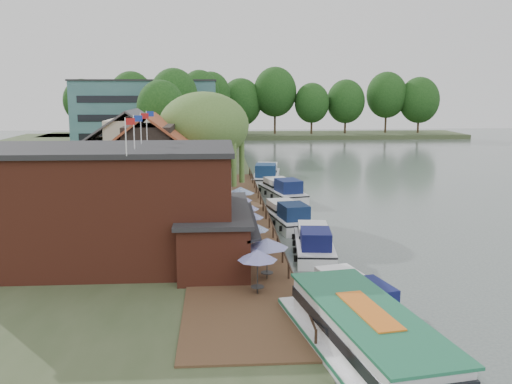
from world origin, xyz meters
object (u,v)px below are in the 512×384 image
object	(u,v)px
cruiser_1	(314,239)
tour_boat	(375,353)
umbrella_5	(239,208)
cruiser_4	(266,173)
willow	(204,147)
cruiser_3	(282,188)
umbrella_2	(252,240)
swan	(352,351)
pub	(140,205)
cottage_c	(178,143)
cottage_b	(133,151)
hotel_block	(147,114)
umbrella_4	(245,218)
umbrella_0	(257,272)
umbrella_6	(240,201)
cruiser_0	(353,293)
cottage_a	(151,164)
cruiser_2	(287,213)
umbrella_1	(267,259)
umbrella_3	(249,227)

from	to	relation	value
cruiser_1	tour_boat	xyz separation A→B (m)	(-0.77, -18.62, 0.45)
umbrella_5	cruiser_4	bearing A→B (deg)	80.36
willow	cruiser_3	world-z (taller)	willow
umbrella_2	tour_boat	size ratio (longest dim) A/B	0.17
umbrella_5	swan	bearing A→B (deg)	-78.70
pub	cottage_c	xyz separation A→B (m)	(0.00, 34.00, 0.60)
cottage_b	pub	bearing A→B (deg)	-80.91
hotel_block	willow	xyz separation A→B (m)	(11.50, -51.00, -0.94)
pub	umbrella_4	world-z (taller)	pub
willow	umbrella_0	distance (m)	26.77
umbrella_6	cruiser_0	world-z (taller)	umbrella_6
cruiser_4	swan	size ratio (longest dim) A/B	24.52
pub	hotel_block	distance (m)	71.49
umbrella_5	cruiser_1	xyz separation A→B (m)	(5.12, -5.40, -1.19)
cottage_a	willow	distance (m)	6.80
cruiser_1	cruiser_4	bearing A→B (deg)	97.31
cruiser_4	cruiser_0	bearing A→B (deg)	-81.09
umbrella_2	cruiser_2	bearing A→B (deg)	73.48
umbrella_0	cruiser_4	distance (m)	42.18
cruiser_4	cruiser_2	bearing A→B (deg)	-82.77
umbrella_2	umbrella_0	bearing A→B (deg)	-90.88
cruiser_4	umbrella_4	bearing A→B (deg)	-90.31
willow	umbrella_4	world-z (taller)	willow
cottage_b	cottage_c	size ratio (longest dim) A/B	1.13
willow	swan	size ratio (longest dim) A/B	23.69
tour_boat	cruiser_1	bearing A→B (deg)	77.87
cottage_a	cruiser_1	size ratio (longest dim) A/B	0.94
willow	cottage_b	bearing A→B (deg)	146.31
cottage_a	cruiser_0	bearing A→B (deg)	-59.22
hotel_block	cruiser_3	size ratio (longest dim) A/B	2.59
cruiser_2	swan	size ratio (longest dim) A/B	21.33
umbrella_1	umbrella_4	bearing A→B (deg)	93.86
cottage_a	cruiser_0	size ratio (longest dim) A/B	0.96
umbrella_0	umbrella_6	world-z (taller)	same
swan	cruiser_0	bearing A→B (deg)	76.58
cottage_c	umbrella_4	bearing A→B (deg)	-76.22
hotel_block	umbrella_5	world-z (taller)	hotel_block
hotel_block	cottage_c	world-z (taller)	hotel_block
hotel_block	umbrella_0	world-z (taller)	hotel_block
umbrella_1	tour_boat	xyz separation A→B (m)	(3.32, -10.34, -0.74)
cottage_b	umbrella_3	world-z (taller)	cottage_b
umbrella_3	hotel_block	bearing A→B (deg)	102.43
tour_boat	swan	distance (m)	3.25
umbrella_5	cottage_a	bearing A→B (deg)	144.51
umbrella_0	swan	size ratio (longest dim) A/B	5.40
umbrella_0	pub	bearing A→B (deg)	137.15
umbrella_2	umbrella_1	bearing A→B (deg)	-81.57
cottage_b	cruiser_3	xyz separation A→B (m)	(15.65, 0.13, -4.06)
cottage_c	cruiser_2	bearing A→B (deg)	-62.99
umbrella_1	swan	xyz separation A→B (m)	(3.17, -7.38, -2.07)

